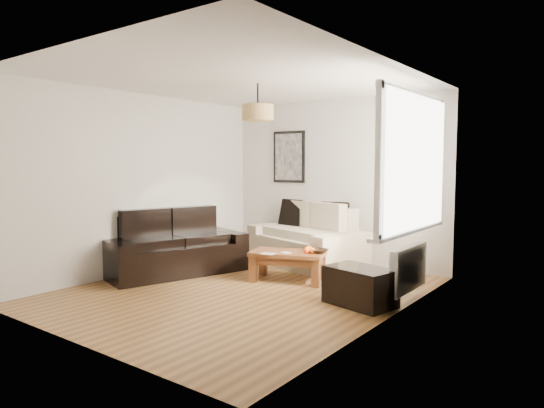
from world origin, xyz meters
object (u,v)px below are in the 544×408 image
Objects in this scene: loveseat_cream at (306,236)px; sofa_leather at (175,244)px; ottoman at (360,286)px; coffee_table at (288,266)px.

loveseat_cream reaches higher than sofa_leather.
ottoman is (1.67, -1.47, -0.24)m from loveseat_cream.
ottoman is (1.29, -0.44, 0.01)m from coffee_table.
coffee_table is (0.37, -1.03, -0.25)m from loveseat_cream.
sofa_leather is (-1.21, -1.62, -0.03)m from loveseat_cream.
loveseat_cream reaches higher than ottoman.
loveseat_cream is 1.86× the size of coffee_table.
ottoman is at bearing -69.40° from sofa_leather.
sofa_leather is 2.63× the size of ottoman.
sofa_leather is 1.71m from coffee_table.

